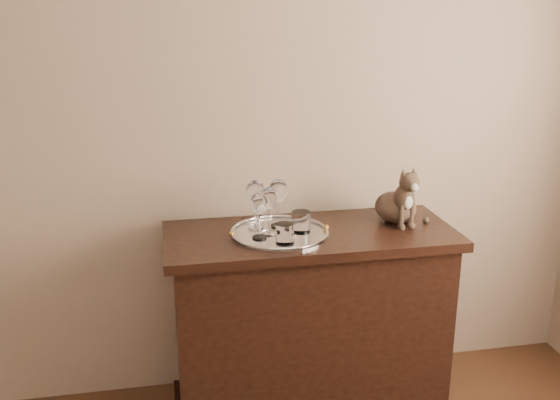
% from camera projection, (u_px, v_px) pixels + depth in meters
% --- Properties ---
extents(wall_back, '(4.00, 0.10, 2.70)m').
position_uv_depth(wall_back, '(155.00, 103.00, 2.60)').
color(wall_back, '#C0A890').
rests_on(wall_back, ground).
extents(sideboard, '(1.20, 0.50, 0.85)m').
position_uv_depth(sideboard, '(309.00, 324.00, 2.69)').
color(sideboard, black).
rests_on(sideboard, ground).
extents(tray, '(0.40, 0.40, 0.01)m').
position_uv_depth(tray, '(280.00, 234.00, 2.53)').
color(tray, silver).
rests_on(tray, sideboard).
extents(wine_glass_a, '(0.08, 0.08, 0.21)m').
position_uv_depth(wine_glass_a, '(255.00, 204.00, 2.55)').
color(wine_glass_a, silver).
rests_on(wine_glass_a, tray).
extents(wine_glass_b, '(0.08, 0.08, 0.20)m').
position_uv_depth(wine_glass_b, '(278.00, 203.00, 2.57)').
color(wine_glass_b, white).
rests_on(wine_glass_b, tray).
extents(wine_glass_c, '(0.07, 0.07, 0.19)m').
position_uv_depth(wine_glass_c, '(259.00, 216.00, 2.44)').
color(wine_glass_c, white).
rests_on(wine_glass_c, tray).
extents(wine_glass_d, '(0.07, 0.07, 0.20)m').
position_uv_depth(wine_glass_d, '(269.00, 210.00, 2.49)').
color(wine_glass_d, silver).
rests_on(wine_glass_d, tray).
extents(tumbler_b, '(0.07, 0.07, 0.08)m').
position_uv_depth(tumbler_b, '(285.00, 234.00, 2.40)').
color(tumbler_b, silver).
rests_on(tumbler_b, tray).
extents(tumbler_c, '(0.08, 0.08, 0.09)m').
position_uv_depth(tumbler_c, '(301.00, 222.00, 2.52)').
color(tumbler_c, silver).
rests_on(tumbler_c, tray).
extents(cat, '(0.29, 0.28, 0.26)m').
position_uv_depth(cat, '(396.00, 193.00, 2.64)').
color(cat, '#4B3E2D').
rests_on(cat, sideboard).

